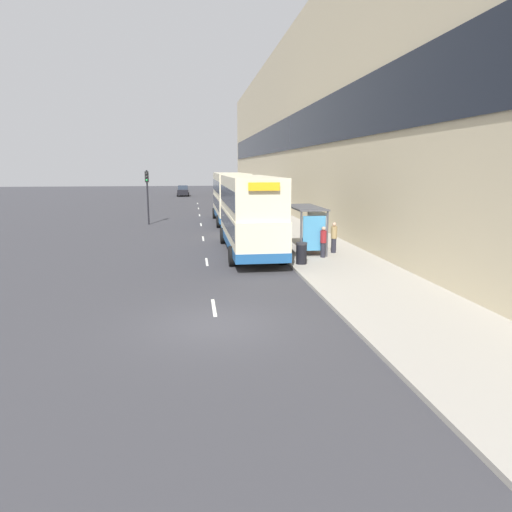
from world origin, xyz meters
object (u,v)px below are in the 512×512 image
object	(u,v)px
pedestrian_at_shelter	(334,237)
litter_bin	(301,253)
bus_shelter	(310,221)
traffic_light_far_kerb	(147,188)
double_decker_bus_near	(249,213)
double_decker_bus_ahead	(231,197)
pedestrian_1	(323,242)
pedestrian_2	(311,233)
car_0	(183,191)

from	to	relation	value
pedestrian_at_shelter	litter_bin	xyz separation A→B (m)	(-2.46, -2.66, -0.33)
bus_shelter	traffic_light_far_kerb	xyz separation A→B (m)	(-10.17, 14.98, 1.20)
double_decker_bus_near	litter_bin	world-z (taller)	double_decker_bus_near
double_decker_bus_ahead	pedestrian_1	size ratio (longest dim) A/B	6.55
bus_shelter	traffic_light_far_kerb	bearing A→B (deg)	124.18
bus_shelter	litter_bin	xyz separation A→B (m)	(-1.22, -3.24, -1.21)
double_decker_bus_near	pedestrian_at_shelter	xyz separation A→B (m)	(4.53, -1.17, -1.29)
pedestrian_at_shelter	pedestrian_2	bearing A→B (deg)	116.06
double_decker_bus_ahead	pedestrian_at_shelter	xyz separation A→B (m)	(4.38, -15.85, -1.29)
double_decker_bus_ahead	double_decker_bus_near	bearing A→B (deg)	-90.62
pedestrian_at_shelter	pedestrian_2	xyz separation A→B (m)	(-0.85, 1.74, 0.00)
car_0	pedestrian_2	distance (m)	53.82
car_0	litter_bin	bearing A→B (deg)	96.73
bus_shelter	pedestrian_2	world-z (taller)	bus_shelter
pedestrian_at_shelter	litter_bin	bearing A→B (deg)	-132.71
bus_shelter	pedestrian_at_shelter	size ratio (longest dim) A/B	2.50
car_0	litter_bin	world-z (taller)	car_0
double_decker_bus_ahead	pedestrian_2	xyz separation A→B (m)	(3.53, -14.12, -1.28)
double_decker_bus_near	pedestrian_2	bearing A→B (deg)	8.66
double_decker_bus_ahead	pedestrian_2	distance (m)	14.61
double_decker_bus_near	litter_bin	size ratio (longest dim) A/B	10.07
double_decker_bus_ahead	litter_bin	size ratio (longest dim) A/B	10.12
car_0	pedestrian_2	bearing A→B (deg)	98.98
traffic_light_far_kerb	pedestrian_1	bearing A→B (deg)	-58.06
double_decker_bus_ahead	pedestrian_1	bearing A→B (deg)	-78.65
double_decker_bus_near	pedestrian_1	size ratio (longest dim) A/B	6.52
bus_shelter	car_0	bearing A→B (deg)	98.40
car_0	traffic_light_far_kerb	size ratio (longest dim) A/B	0.93
double_decker_bus_ahead	pedestrian_at_shelter	world-z (taller)	double_decker_bus_ahead
pedestrian_at_shelter	litter_bin	distance (m)	3.64
pedestrian_1	pedestrian_at_shelter	bearing A→B (deg)	51.85
double_decker_bus_near	litter_bin	distance (m)	4.65
double_decker_bus_ahead	traffic_light_far_kerb	bearing A→B (deg)	-177.64
double_decker_bus_near	pedestrian_2	size ratio (longest dim) A/B	6.29
car_0	pedestrian_1	bearing A→B (deg)	98.42
double_decker_bus_ahead	car_0	distance (m)	39.38
bus_shelter	car_0	world-z (taller)	bus_shelter
pedestrian_1	litter_bin	world-z (taller)	pedestrian_1
car_0	pedestrian_1	world-z (taller)	car_0
litter_bin	pedestrian_2	bearing A→B (deg)	69.91
litter_bin	double_decker_bus_near	bearing A→B (deg)	118.39
litter_bin	pedestrian_1	bearing A→B (deg)	43.94
double_decker_bus_near	double_decker_bus_ahead	size ratio (longest dim) A/B	1.00
pedestrian_at_shelter	traffic_light_far_kerb	distance (m)	19.41
pedestrian_2	double_decker_bus_near	bearing A→B (deg)	-171.34
double_decker_bus_near	traffic_light_far_kerb	world-z (taller)	traffic_light_far_kerb
double_decker_bus_near	car_0	size ratio (longest dim) A/B	2.50
car_0	double_decker_bus_ahead	bearing A→B (deg)	97.12
car_0	pedestrian_at_shelter	bearing A→B (deg)	99.57
bus_shelter	traffic_light_far_kerb	size ratio (longest dim) A/B	0.92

